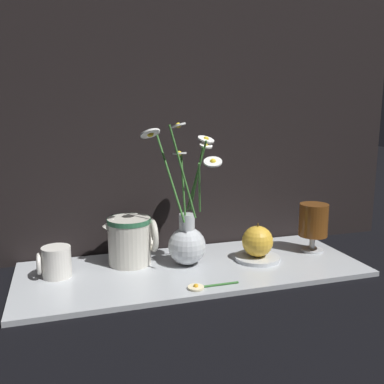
# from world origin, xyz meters

# --- Properties ---
(ground_plane) EXTENTS (6.00, 6.00, 0.00)m
(ground_plane) POSITION_xyz_m (0.00, 0.00, 0.00)
(ground_plane) COLOR black
(shelf) EXTENTS (0.84, 0.32, 0.01)m
(shelf) POSITION_xyz_m (0.00, 0.00, 0.01)
(shelf) COLOR #B2B7BC
(shelf) RESTS_ON ground_plane
(backdrop_wall) EXTENTS (1.34, 0.02, 1.10)m
(backdrop_wall) POSITION_xyz_m (0.00, 0.18, 0.55)
(backdrop_wall) COLOR black
(backdrop_wall) RESTS_ON ground_plane
(vase_with_flowers) EXTENTS (0.21, 0.13, 0.36)m
(vase_with_flowers) POSITION_xyz_m (-0.01, 0.02, 0.08)
(vase_with_flowers) COLOR silver
(vase_with_flowers) RESTS_ON shelf
(yellow_mug) EXTENTS (0.08, 0.07, 0.07)m
(yellow_mug) POSITION_xyz_m (-0.32, 0.04, 0.05)
(yellow_mug) COLOR silver
(yellow_mug) RESTS_ON shelf
(ceramic_pitcher) EXTENTS (0.13, 0.11, 0.13)m
(ceramic_pitcher) POSITION_xyz_m (-0.14, 0.07, 0.08)
(ceramic_pitcher) COLOR beige
(ceramic_pitcher) RESTS_ON shelf
(tea_glass) EXTENTS (0.08, 0.08, 0.13)m
(tea_glass) POSITION_xyz_m (0.35, 0.02, 0.10)
(tea_glass) COLOR silver
(tea_glass) RESTS_ON shelf
(saucer_plate) EXTENTS (0.12, 0.12, 0.01)m
(saucer_plate) POSITION_xyz_m (0.17, -0.00, 0.02)
(saucer_plate) COLOR silver
(saucer_plate) RESTS_ON shelf
(orange_fruit) EXTENTS (0.08, 0.08, 0.09)m
(orange_fruit) POSITION_xyz_m (0.17, -0.00, 0.06)
(orange_fruit) COLOR gold
(orange_fruit) RESTS_ON saucer_plate
(loose_daisy) EXTENTS (0.12, 0.04, 0.01)m
(loose_daisy) POSITION_xyz_m (-0.02, -0.13, 0.02)
(loose_daisy) COLOR #336B2D
(loose_daisy) RESTS_ON shelf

